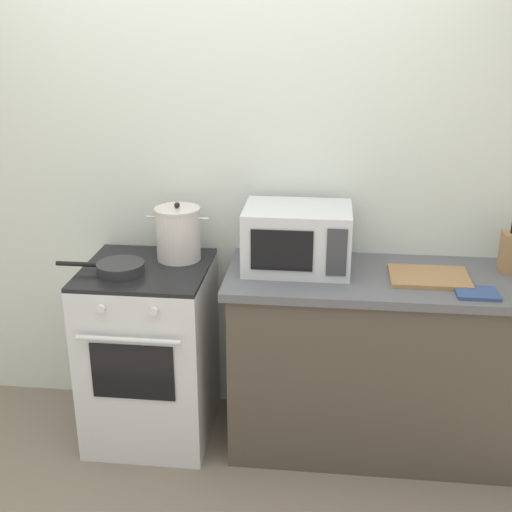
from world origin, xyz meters
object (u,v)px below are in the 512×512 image
at_px(microwave, 297,238).
at_px(stove, 150,352).
at_px(cutting_board, 429,277).
at_px(oven_mitt, 477,293).
at_px(frying_pan, 119,268).
at_px(stock_pot, 178,234).

bearing_deg(microwave, stove, -173.77).
relative_size(cutting_board, oven_mitt, 2.00).
height_order(stove, oven_mitt, oven_mitt).
bearing_deg(stove, oven_mitt, -5.97).
relative_size(stove, oven_mitt, 5.11).
height_order(frying_pan, cutting_board, frying_pan).
bearing_deg(oven_mitt, cutting_board, 138.80).
relative_size(stove, microwave, 1.84).
distance_m(frying_pan, cutting_board, 1.44).
height_order(stock_pot, oven_mitt, stock_pot).
bearing_deg(oven_mitt, stock_pot, 168.03).
relative_size(frying_pan, cutting_board, 1.18).
bearing_deg(oven_mitt, stove, 174.03).
bearing_deg(stove, cutting_board, 0.05).
bearing_deg(cutting_board, oven_mitt, -41.20).
relative_size(frying_pan, microwave, 0.85).
height_order(stove, cutting_board, cutting_board).
bearing_deg(cutting_board, stock_pot, 173.68).
xyz_separation_m(stock_pot, frying_pan, (-0.24, -0.22, -0.11)).
relative_size(microwave, oven_mitt, 2.78).
distance_m(stock_pot, oven_mitt, 1.42).
bearing_deg(stove, frying_pan, -141.40).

